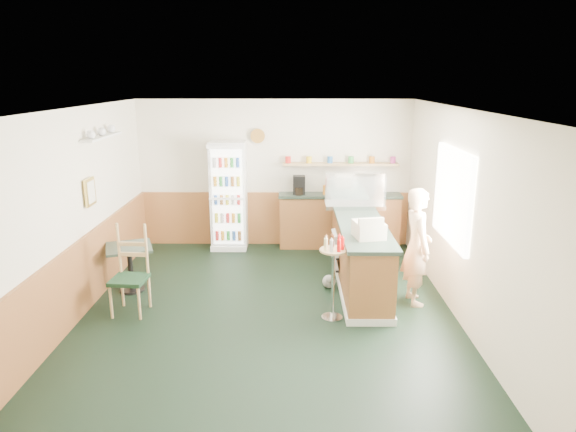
{
  "coord_description": "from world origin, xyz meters",
  "views": [
    {
      "loc": [
        0.35,
        -6.36,
        3.07
      ],
      "look_at": [
        0.27,
        0.6,
        1.19
      ],
      "focal_mm": 32.0,
      "sensor_mm": 36.0,
      "label": 1
    }
  ],
  "objects_px": {
    "cash_register": "(369,230)",
    "condiment_stand": "(333,266)",
    "shopkeeper": "(417,247)",
    "drinks_fridge": "(229,196)",
    "display_case": "(355,191)",
    "cafe_chair": "(130,267)",
    "cafe_table": "(130,260)"
  },
  "relations": [
    {
      "from": "cash_register",
      "to": "condiment_stand",
      "type": "relative_size",
      "value": 0.35
    },
    {
      "from": "display_case",
      "to": "cash_register",
      "type": "distance_m",
      "value": 1.68
    },
    {
      "from": "shopkeeper",
      "to": "display_case",
      "type": "bearing_deg",
      "value": 19.86
    },
    {
      "from": "shopkeeper",
      "to": "drinks_fridge",
      "type": "bearing_deg",
      "value": 45.08
    },
    {
      "from": "cafe_table",
      "to": "display_case",
      "type": "bearing_deg",
      "value": 18.6
    },
    {
      "from": "shopkeeper",
      "to": "cafe_chair",
      "type": "bearing_deg",
      "value": 88.96
    },
    {
      "from": "drinks_fridge",
      "to": "cash_register",
      "type": "relative_size",
      "value": 5.04
    },
    {
      "from": "drinks_fridge",
      "to": "shopkeeper",
      "type": "xyz_separation_m",
      "value": [
        2.88,
        -2.39,
        -0.16
      ]
    },
    {
      "from": "display_case",
      "to": "shopkeeper",
      "type": "bearing_deg",
      "value": -64.88
    },
    {
      "from": "cash_register",
      "to": "cafe_table",
      "type": "distance_m",
      "value": 3.5
    },
    {
      "from": "shopkeeper",
      "to": "condiment_stand",
      "type": "height_order",
      "value": "shopkeeper"
    },
    {
      "from": "drinks_fridge",
      "to": "cafe_chair",
      "type": "distance_m",
      "value": 2.88
    },
    {
      "from": "drinks_fridge",
      "to": "cafe_chair",
      "type": "relative_size",
      "value": 1.65
    },
    {
      "from": "condiment_stand",
      "to": "cafe_table",
      "type": "distance_m",
      "value": 3.05
    },
    {
      "from": "drinks_fridge",
      "to": "condiment_stand",
      "type": "distance_m",
      "value": 3.38
    },
    {
      "from": "shopkeeper",
      "to": "condiment_stand",
      "type": "relative_size",
      "value": 1.47
    },
    {
      "from": "cafe_table",
      "to": "cafe_chair",
      "type": "distance_m",
      "value": 0.68
    },
    {
      "from": "cash_register",
      "to": "shopkeeper",
      "type": "height_order",
      "value": "shopkeeper"
    },
    {
      "from": "cash_register",
      "to": "condiment_stand",
      "type": "xyz_separation_m",
      "value": [
        -0.49,
        -0.34,
        -0.38
      ]
    },
    {
      "from": "cash_register",
      "to": "display_case",
      "type": "bearing_deg",
      "value": 79.41
    },
    {
      "from": "cafe_chair",
      "to": "condiment_stand",
      "type": "bearing_deg",
      "value": -0.7
    },
    {
      "from": "shopkeeper",
      "to": "cafe_chair",
      "type": "xyz_separation_m",
      "value": [
        -3.88,
        -0.29,
        -0.2
      ]
    },
    {
      "from": "cafe_table",
      "to": "cash_register",
      "type": "bearing_deg",
      "value": -8.77
    },
    {
      "from": "cash_register",
      "to": "cafe_chair",
      "type": "bearing_deg",
      "value": 171.4
    },
    {
      "from": "shopkeeper",
      "to": "condiment_stand",
      "type": "distance_m",
      "value": 1.3
    },
    {
      "from": "display_case",
      "to": "shopkeeper",
      "type": "relative_size",
      "value": 0.58
    },
    {
      "from": "display_case",
      "to": "cash_register",
      "type": "xyz_separation_m",
      "value": [
        0.0,
        -1.67,
        -0.16
      ]
    },
    {
      "from": "drinks_fridge",
      "to": "condiment_stand",
      "type": "relative_size",
      "value": 1.76
    },
    {
      "from": "condiment_stand",
      "to": "display_case",
      "type": "bearing_deg",
      "value": 76.34
    },
    {
      "from": "display_case",
      "to": "condiment_stand",
      "type": "distance_m",
      "value": 2.14
    },
    {
      "from": "drinks_fridge",
      "to": "display_case",
      "type": "xyz_separation_m",
      "value": [
        2.18,
        -0.9,
        0.3
      ]
    },
    {
      "from": "shopkeeper",
      "to": "cafe_chair",
      "type": "height_order",
      "value": "shopkeeper"
    }
  ]
}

